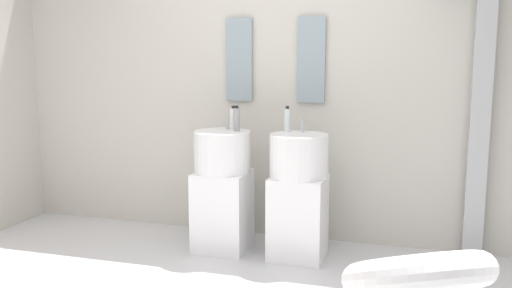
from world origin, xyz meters
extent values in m
cube|color=beige|center=(0.00, 1.65, 1.30)|extent=(4.80, 0.10, 2.60)
cube|color=white|center=(-0.30, 1.15, 0.31)|extent=(0.40, 0.40, 0.62)
cylinder|color=white|center=(-0.30, 1.15, 0.78)|extent=(0.43, 0.43, 0.32)
cylinder|color=#B7BABF|center=(-0.30, 1.27, 0.99)|extent=(0.02, 0.02, 0.10)
cube|color=white|center=(0.30, 1.15, 0.31)|extent=(0.40, 0.40, 0.62)
cylinder|color=white|center=(0.30, 1.15, 0.78)|extent=(0.43, 0.43, 0.32)
cylinder|color=#B7BABF|center=(0.30, 1.27, 0.99)|extent=(0.02, 0.02, 0.10)
cube|color=#8C9EA8|center=(-0.30, 1.58, 1.47)|extent=(0.22, 0.03, 0.67)
cube|color=#8C9EA8|center=(0.30, 1.58, 1.47)|extent=(0.22, 0.03, 0.67)
cube|color=#B7BABF|center=(1.56, 1.53, 1.02)|extent=(0.14, 0.08, 2.05)
torus|color=white|center=(1.17, 0.03, 0.40)|extent=(1.06, 1.06, 0.49)
cylinder|color=white|center=(-0.24, 1.25, 1.02)|extent=(0.05, 0.05, 0.17)
cylinder|color=black|center=(-0.24, 1.25, 1.11)|extent=(0.03, 0.03, 0.02)
cylinder|color=silver|center=(0.19, 1.25, 1.02)|extent=(0.04, 0.04, 0.17)
cylinder|color=black|center=(0.19, 1.25, 1.12)|extent=(0.02, 0.02, 0.02)
cylinder|color=#99999E|center=(-0.19, 1.18, 1.02)|extent=(0.05, 0.05, 0.17)
cylinder|color=black|center=(-0.19, 1.18, 1.12)|extent=(0.03, 0.03, 0.02)
camera|label=1|loc=(1.14, -2.77, 1.51)|focal=38.78mm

